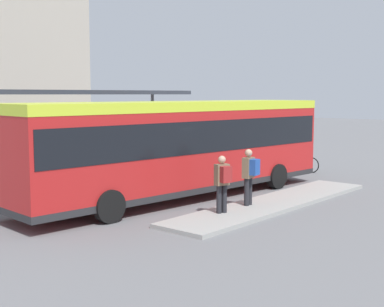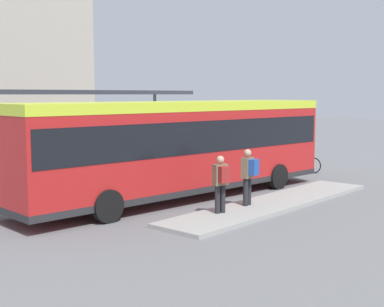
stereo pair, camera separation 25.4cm
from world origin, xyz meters
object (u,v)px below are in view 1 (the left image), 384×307
object	(u,v)px
pedestrian_waiting	(223,180)
pedestrian_companion	(250,173)
city_bus	(180,142)
bicycle_black	(273,162)
bicycle_yellow	(302,164)
bicycle_red	(290,162)
potted_planter_near_shelter	(20,176)

from	to	relation	value
pedestrian_waiting	pedestrian_companion	bearing A→B (deg)	-70.17
city_bus	bicycle_black	world-z (taller)	city_bus
pedestrian_companion	bicycle_black	size ratio (longest dim) A/B	1.08
pedestrian_waiting	bicycle_yellow	world-z (taller)	pedestrian_waiting
pedestrian_companion	bicycle_black	distance (m)	9.18
pedestrian_companion	bicycle_black	bearing A→B (deg)	-68.77
bicycle_red	potted_planter_near_shelter	xyz separation A→B (m)	(-11.75, 3.94, 0.31)
bicycle_yellow	potted_planter_near_shelter	distance (m)	12.43
bicycle_red	bicycle_yellow	bearing A→B (deg)	-10.93
bicycle_black	potted_planter_near_shelter	xyz separation A→B (m)	(-11.48, 3.18, 0.33)
city_bus	pedestrian_companion	bearing A→B (deg)	-83.97
pedestrian_companion	bicycle_red	size ratio (longest dim) A/B	1.03
bicycle_black	potted_planter_near_shelter	world-z (taller)	potted_planter_near_shelter
bicycle_red	potted_planter_near_shelter	distance (m)	12.40
city_bus	pedestrian_waiting	size ratio (longest dim) A/B	7.54
pedestrian_waiting	bicycle_red	world-z (taller)	pedestrian_waiting
bicycle_red	bicycle_black	bearing A→B (deg)	-153.24
pedestrian_waiting	pedestrian_companion	distance (m)	1.42
bicycle_red	pedestrian_companion	bearing A→B (deg)	-60.29
bicycle_red	bicycle_black	size ratio (longest dim) A/B	1.05
pedestrian_waiting	bicycle_yellow	distance (m)	9.96
potted_planter_near_shelter	bicycle_black	bearing A→B (deg)	-15.47
pedestrian_companion	bicycle_yellow	bearing A→B (deg)	-77.93
bicycle_black	potted_planter_near_shelter	bearing A→B (deg)	-110.89
bicycle_yellow	bicycle_black	world-z (taller)	bicycle_yellow
pedestrian_companion	potted_planter_near_shelter	size ratio (longest dim) A/B	1.35
bicycle_red	bicycle_black	world-z (taller)	bicycle_red
pedestrian_companion	city_bus	bearing A→B (deg)	-5.11
pedestrian_companion	potted_planter_near_shelter	xyz separation A→B (m)	(-3.37, 7.41, -0.44)
pedestrian_companion	bicycle_yellow	distance (m)	8.60
city_bus	pedestrian_companion	distance (m)	2.92
city_bus	bicycle_black	size ratio (longest dim) A/B	7.80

